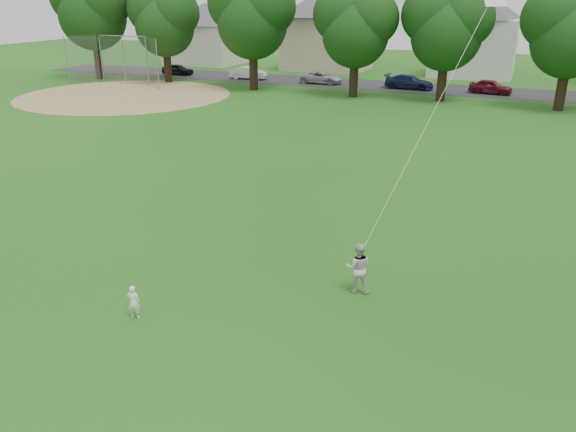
% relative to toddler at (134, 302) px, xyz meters
% --- Properties ---
extents(ground, '(160.00, 160.00, 0.00)m').
position_rel_toddler_xyz_m(ground, '(3.00, 1.03, -0.47)').
color(ground, '#1E5212').
rests_on(ground, ground).
extents(street, '(90.00, 7.00, 0.01)m').
position_rel_toddler_xyz_m(street, '(3.00, 43.03, -0.47)').
color(street, '#2D2D30').
rests_on(street, ground).
extents(dirt_infield, '(18.00, 18.00, 0.02)m').
position_rel_toddler_xyz_m(dirt_infield, '(-23.00, 29.03, -0.46)').
color(dirt_infield, '#9E7F51').
rests_on(dirt_infield, ground).
extents(toddler, '(0.39, 0.31, 0.95)m').
position_rel_toddler_xyz_m(toddler, '(0.00, 0.00, 0.00)').
color(toddler, white).
rests_on(toddler, ground).
extents(older_boy, '(0.86, 0.73, 1.52)m').
position_rel_toddler_xyz_m(older_boy, '(5.06, 3.68, 0.29)').
color(older_boy, beige).
rests_on(older_boy, ground).
extents(kite, '(1.69, 3.50, 9.49)m').
position_rel_toddler_xyz_m(kite, '(6.22, 6.70, 4.09)').
color(kite, silver).
rests_on(kite, ground).
extents(baseball_backstop, '(10.17, 2.04, 4.45)m').
position_rel_toddler_xyz_m(baseball_backstop, '(-27.22, 34.08, 1.75)').
color(baseball_backstop, gray).
rests_on(baseball_backstop, ground).
extents(tree_row, '(82.20, 9.31, 10.84)m').
position_rel_toddler_xyz_m(tree_row, '(5.98, 36.79, 6.07)').
color(tree_row, black).
rests_on(tree_row, ground).
extents(parked_cars, '(46.03, 2.00, 1.28)m').
position_rel_toddler_xyz_m(parked_cars, '(-5.71, 42.03, 0.14)').
color(parked_cars, black).
rests_on(parked_cars, ground).
extents(house_row, '(76.50, 13.01, 10.52)m').
position_rel_toddler_xyz_m(house_row, '(3.85, 53.03, 4.65)').
color(house_row, silver).
rests_on(house_row, ground).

